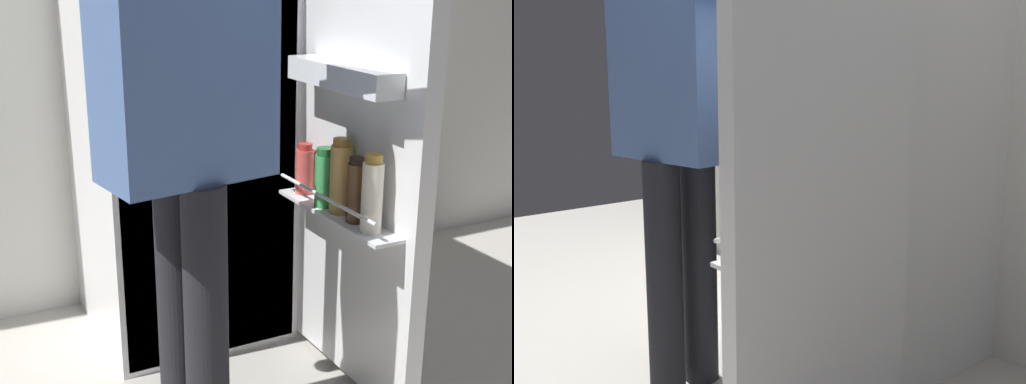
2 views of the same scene
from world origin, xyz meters
The scene contains 2 objects.
refrigerator centered at (0.03, 0.51, 0.82)m, with size 0.72×1.27×1.65m.
person centered at (-0.22, -0.15, 0.97)m, with size 0.61×0.69×1.61m.
Camera 1 is at (-0.84, -1.79, 1.33)m, focal length 49.46 mm.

